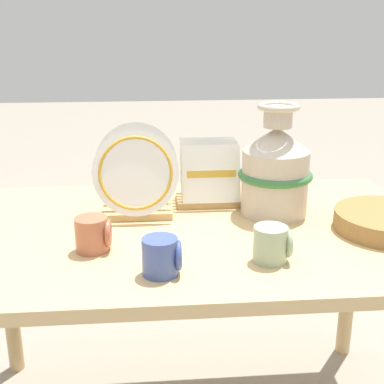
% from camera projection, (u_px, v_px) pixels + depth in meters
% --- Properties ---
extents(display_table, '(1.39, 0.85, 0.71)m').
position_uv_depth(display_table, '(192.00, 253.00, 1.56)').
color(display_table, tan).
rests_on(display_table, ground_plane).
extents(ceramic_vase, '(0.22, 0.22, 0.34)m').
position_uv_depth(ceramic_vase, '(275.00, 168.00, 1.61)').
color(ceramic_vase, beige).
rests_on(ceramic_vase, display_table).
extents(dish_rack_round_plates, '(0.25, 0.19, 0.27)m').
position_uv_depth(dish_rack_round_plates, '(136.00, 180.00, 1.60)').
color(dish_rack_round_plates, tan).
rests_on(dish_rack_round_plates, display_table).
extents(dish_rack_square_plates, '(0.21, 0.17, 0.20)m').
position_uv_depth(dish_rack_square_plates, '(209.00, 180.00, 1.72)').
color(dish_rack_square_plates, tan).
rests_on(dish_rack_square_plates, display_table).
extents(mug_terracotta_glaze, '(0.09, 0.09, 0.09)m').
position_uv_depth(mug_terracotta_glaze, '(93.00, 234.00, 1.38)').
color(mug_terracotta_glaze, '#B76647').
rests_on(mug_terracotta_glaze, display_table).
extents(mug_sage_glaze, '(0.09, 0.09, 0.09)m').
position_uv_depth(mug_sage_glaze, '(272.00, 244.00, 1.32)').
color(mug_sage_glaze, '#9EB28E').
rests_on(mug_sage_glaze, display_table).
extents(mug_cobalt_glaze, '(0.09, 0.09, 0.09)m').
position_uv_depth(mug_cobalt_glaze, '(162.00, 256.00, 1.25)').
color(mug_cobalt_glaze, '#42569E').
rests_on(mug_cobalt_glaze, display_table).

